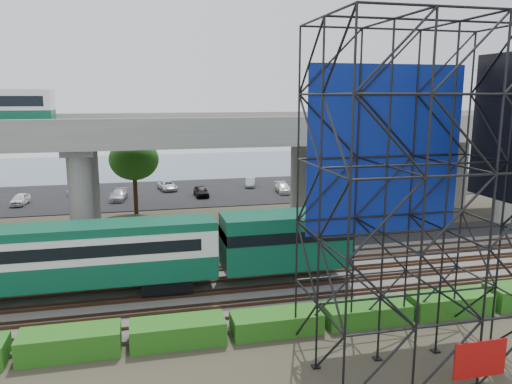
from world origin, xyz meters
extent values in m
plane|color=#474233|center=(0.00, 0.00, 0.00)|extent=(140.00, 140.00, 0.00)
cube|color=slate|center=(0.00, 2.00, 0.10)|extent=(90.00, 12.00, 0.20)
cube|color=black|center=(0.00, 10.50, 0.04)|extent=(90.00, 5.00, 0.08)
cube|color=black|center=(0.00, 34.00, 0.04)|extent=(90.00, 18.00, 0.08)
cube|color=#415A6B|center=(0.00, 56.00, 0.01)|extent=(140.00, 40.00, 0.03)
cube|color=#472D1E|center=(0.00, -2.72, 0.28)|extent=(90.00, 0.08, 0.16)
cube|color=#472D1E|center=(0.00, -1.28, 0.28)|extent=(90.00, 0.08, 0.16)
cube|color=#472D1E|center=(0.00, -0.72, 0.28)|extent=(90.00, 0.08, 0.16)
cube|color=#472D1E|center=(0.00, 0.72, 0.28)|extent=(90.00, 0.08, 0.16)
cube|color=#472D1E|center=(0.00, 1.28, 0.28)|extent=(90.00, 0.08, 0.16)
cube|color=#472D1E|center=(0.00, 2.72, 0.28)|extent=(90.00, 0.08, 0.16)
cube|color=#472D1E|center=(0.00, 3.28, 0.28)|extent=(90.00, 0.08, 0.16)
cube|color=#472D1E|center=(0.00, 4.72, 0.28)|extent=(90.00, 0.08, 0.16)
cube|color=#472D1E|center=(0.00, 5.28, 0.28)|extent=(90.00, 0.08, 0.16)
cube|color=#472D1E|center=(0.00, 6.72, 0.28)|extent=(90.00, 0.08, 0.16)
cube|color=black|center=(-4.19, 2.00, 0.81)|extent=(3.00, 2.20, 0.90)
cube|color=#0A4A33|center=(-10.69, 2.00, 1.96)|extent=(19.00, 3.00, 1.40)
cube|color=silver|center=(-10.69, 2.00, 3.41)|extent=(19.00, 3.00, 1.50)
cube|color=#0A4A33|center=(-10.69, 2.00, 4.41)|extent=(19.00, 2.60, 0.50)
cube|color=black|center=(-9.69, 2.00, 3.46)|extent=(15.00, 3.06, 0.70)
cube|color=#0A4A33|center=(3.31, 2.00, 2.96)|extent=(8.00, 3.00, 3.40)
cube|color=#9E9B93|center=(0.00, 16.00, 8.60)|extent=(80.00, 12.00, 1.20)
cube|color=#9E9B93|center=(0.00, 10.25, 9.75)|extent=(80.00, 0.50, 1.10)
cube|color=#9E9B93|center=(0.00, 21.75, 9.75)|extent=(80.00, 0.50, 1.10)
cylinder|color=#9E9B93|center=(-10.00, 12.50, 4.00)|extent=(1.80, 1.80, 8.00)
cylinder|color=#9E9B93|center=(-10.00, 19.50, 4.00)|extent=(1.80, 1.80, 8.00)
cube|color=#9E9B93|center=(-10.00, 16.00, 7.70)|extent=(2.40, 9.00, 0.60)
cylinder|color=#9E9B93|center=(10.00, 12.50, 4.00)|extent=(1.80, 1.80, 8.00)
cylinder|color=#9E9B93|center=(10.00, 19.50, 4.00)|extent=(1.80, 1.80, 8.00)
cube|color=#9E9B93|center=(10.00, 16.00, 7.70)|extent=(2.40, 9.00, 0.60)
cylinder|color=#9E9B93|center=(28.00, 12.50, 4.00)|extent=(1.80, 1.80, 8.00)
cylinder|color=#9E9B93|center=(28.00, 19.50, 4.00)|extent=(1.80, 1.80, 8.00)
cube|color=#9E9B93|center=(28.00, 16.00, 7.70)|extent=(2.40, 9.00, 0.60)
cube|color=navy|center=(6.31, -4.95, 9.30)|extent=(8.10, 0.08, 8.25)
cube|color=black|center=(10.86, -8.00, 10.50)|extent=(0.06, 5.40, 6.75)
cube|color=#A70E0B|center=(7.81, -11.05, 1.30)|extent=(2.40, 0.08, 1.60)
cube|color=black|center=(6.31, -8.00, 0.04)|extent=(9.36, 6.36, 0.08)
cube|color=#1B5613|center=(-9.00, -4.30, 0.60)|extent=(4.60, 1.80, 1.20)
cube|color=#1B5613|center=(-4.00, -4.30, 0.58)|extent=(4.60, 1.80, 1.15)
cube|color=#1B5613|center=(1.00, -4.30, 0.52)|extent=(4.60, 1.80, 1.03)
cube|color=#1B5613|center=(6.00, -4.30, 0.51)|extent=(4.60, 1.80, 1.01)
cube|color=#1B5613|center=(11.00, -4.30, 0.56)|extent=(4.60, 1.80, 1.12)
cylinder|color=#382314|center=(14.00, 12.50, 2.40)|extent=(0.44, 0.44, 4.80)
ellipsoid|color=#1B5613|center=(14.00, 12.50, 5.60)|extent=(4.94, 4.94, 4.18)
cylinder|color=#382314|center=(-6.00, 24.00, 2.40)|extent=(0.44, 0.44, 4.80)
ellipsoid|color=#1B5613|center=(-6.00, 24.00, 5.60)|extent=(4.94, 4.94, 4.18)
imported|color=black|center=(-6.21, 11.31, 0.83)|extent=(5.76, 3.45, 1.50)
imported|color=white|center=(-18.43, 31.00, 0.69)|extent=(1.78, 3.71, 1.22)
imported|color=#A8AAB0|center=(-13.02, 36.00, 0.72)|extent=(2.03, 4.08, 1.29)
imported|color=#B3B4BB|center=(-7.98, 31.00, 0.67)|extent=(2.20, 4.24, 1.17)
imported|color=silver|center=(-2.14, 36.00, 0.64)|extent=(2.57, 4.31, 1.12)
imported|color=black|center=(1.53, 31.00, 0.72)|extent=(1.64, 3.78, 1.27)
imported|color=#A8ADB0|center=(8.66, 36.00, 0.65)|extent=(2.00, 3.63, 1.14)
imported|color=silver|center=(11.73, 31.00, 0.66)|extent=(1.85, 4.10, 1.17)
imported|color=#B5B7BD|center=(17.63, 36.00, 0.73)|extent=(3.19, 5.02, 1.29)
camera|label=1|loc=(-5.47, -27.22, 11.98)|focal=35.00mm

